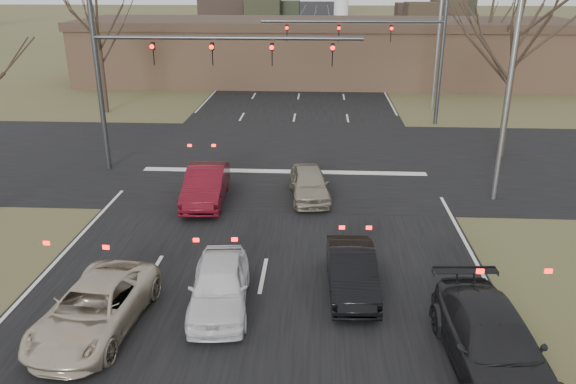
# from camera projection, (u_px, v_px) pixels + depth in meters

# --- Properties ---
(ground) EXTENTS (360.00, 360.00, 0.00)m
(ground) POSITION_uv_depth(u_px,v_px,m) (252.00, 333.00, 14.68)
(ground) COLOR #4C502A
(ground) RESTS_ON ground
(road_main) EXTENTS (14.00, 300.00, 0.02)m
(road_main) POSITION_uv_depth(u_px,v_px,m) (308.00, 51.00, 70.59)
(road_main) COLOR black
(road_main) RESTS_ON ground
(road_cross) EXTENTS (200.00, 14.00, 0.02)m
(road_cross) POSITION_uv_depth(u_px,v_px,m) (286.00, 159.00, 28.65)
(road_cross) COLOR black
(road_cross) RESTS_ON ground
(building) EXTENTS (42.40, 10.40, 5.30)m
(building) POSITION_uv_depth(u_px,v_px,m) (325.00, 51.00, 49.03)
(building) COLOR #8C674B
(building) RESTS_ON ground
(mast_arm_near) EXTENTS (12.12, 0.24, 8.00)m
(mast_arm_near) POSITION_uv_depth(u_px,v_px,m) (168.00, 63.00, 25.25)
(mast_arm_near) COLOR #383A3D
(mast_arm_near) RESTS_ON ground
(mast_arm_far) EXTENTS (11.12, 0.24, 8.00)m
(mast_arm_far) POSITION_uv_depth(u_px,v_px,m) (396.00, 42.00, 33.98)
(mast_arm_far) COLOR #383A3D
(mast_arm_far) RESTS_ON ground
(streetlight_right_near) EXTENTS (2.34, 0.25, 10.00)m
(streetlight_right_near) POSITION_uv_depth(u_px,v_px,m) (507.00, 64.00, 21.52)
(streetlight_right_near) COLOR gray
(streetlight_right_near) RESTS_ON ground
(streetlight_right_far) EXTENTS (2.34, 0.25, 10.00)m
(streetlight_right_far) POSITION_uv_depth(u_px,v_px,m) (437.00, 27.00, 37.34)
(streetlight_right_far) COLOR gray
(streetlight_right_far) RESTS_ON ground
(tree_left_far) EXTENTS (5.70, 5.70, 9.50)m
(tree_left_far) POSITION_uv_depth(u_px,v_px,m) (94.00, 0.00, 36.03)
(tree_left_far) COLOR black
(tree_left_far) RESTS_ON ground
(tree_right_far) EXTENTS (5.40, 5.40, 9.00)m
(tree_right_far) POSITION_uv_depth(u_px,v_px,m) (492.00, 1.00, 44.00)
(tree_right_far) COLOR black
(tree_right_far) RESTS_ON ground
(car_silver_suv) EXTENTS (2.54, 4.80, 1.28)m
(car_silver_suv) POSITION_uv_depth(u_px,v_px,m) (95.00, 308.00, 14.62)
(car_silver_suv) COLOR beige
(car_silver_suv) RESTS_ON ground
(car_white_sedan) EXTENTS (1.96, 4.11, 1.36)m
(car_white_sedan) POSITION_uv_depth(u_px,v_px,m) (219.00, 285.00, 15.64)
(car_white_sedan) COLOR white
(car_white_sedan) RESTS_ON ground
(car_black_hatch) EXTENTS (1.48, 3.90, 1.27)m
(car_black_hatch) POSITION_uv_depth(u_px,v_px,m) (352.00, 271.00, 16.47)
(car_black_hatch) COLOR black
(car_black_hatch) RESTS_ON ground
(car_charcoal_sedan) EXTENTS (2.36, 5.15, 1.46)m
(car_charcoal_sedan) POSITION_uv_depth(u_px,v_px,m) (492.00, 343.00, 13.09)
(car_charcoal_sedan) COLOR black
(car_charcoal_sedan) RESTS_ON ground
(car_red_ahead) EXTENTS (1.77, 4.49, 1.45)m
(car_red_ahead) POSITION_uv_depth(u_px,v_px,m) (206.00, 185.00, 23.03)
(car_red_ahead) COLOR #520B16
(car_red_ahead) RESTS_ON ground
(car_silver_ahead) EXTENTS (1.97, 3.96, 1.30)m
(car_silver_ahead) POSITION_uv_depth(u_px,v_px,m) (309.00, 184.00, 23.41)
(car_silver_ahead) COLOR gray
(car_silver_ahead) RESTS_ON ground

